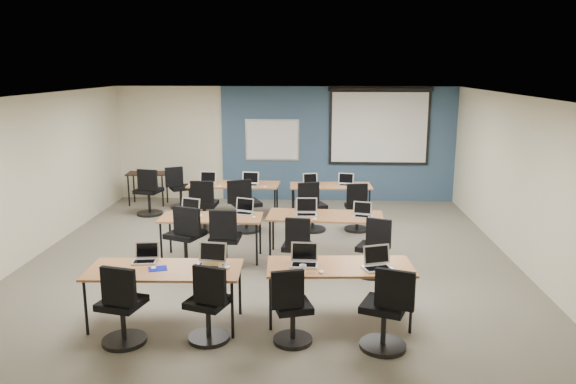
# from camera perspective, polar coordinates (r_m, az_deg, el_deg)

# --- Properties ---
(floor) EXTENTS (8.00, 9.00, 0.02)m
(floor) POSITION_cam_1_polar(r_m,az_deg,el_deg) (9.30, -1.78, -7.14)
(floor) COLOR #6B6354
(floor) RESTS_ON ground
(ceiling) EXTENTS (8.00, 9.00, 0.02)m
(ceiling) POSITION_cam_1_polar(r_m,az_deg,el_deg) (8.76, -1.91, 9.71)
(ceiling) COLOR white
(ceiling) RESTS_ON ground
(wall_back) EXTENTS (8.00, 0.04, 2.70)m
(wall_back) POSITION_cam_1_polar(r_m,az_deg,el_deg) (13.36, -0.30, 4.91)
(wall_back) COLOR beige
(wall_back) RESTS_ON ground
(wall_front) EXTENTS (8.00, 0.04, 2.70)m
(wall_front) POSITION_cam_1_polar(r_m,az_deg,el_deg) (4.64, -6.34, -10.20)
(wall_front) COLOR beige
(wall_front) RESTS_ON ground
(wall_left) EXTENTS (0.04, 9.00, 2.70)m
(wall_left) POSITION_cam_1_polar(r_m,az_deg,el_deg) (10.07, -25.16, 1.15)
(wall_left) COLOR beige
(wall_left) RESTS_ON ground
(wall_right) EXTENTS (0.04, 9.00, 2.70)m
(wall_right) POSITION_cam_1_polar(r_m,az_deg,el_deg) (9.49, 22.99, 0.71)
(wall_right) COLOR beige
(wall_right) RESTS_ON ground
(blue_accent_panel) EXTENTS (5.50, 0.04, 2.70)m
(blue_accent_panel) POSITION_cam_1_polar(r_m,az_deg,el_deg) (13.33, 5.09, 4.84)
(blue_accent_panel) COLOR #3D5977
(blue_accent_panel) RESTS_ON wall_back
(whiteboard) EXTENTS (1.28, 0.03, 0.98)m
(whiteboard) POSITION_cam_1_polar(r_m,az_deg,el_deg) (13.30, -1.62, 5.30)
(whiteboard) COLOR silver
(whiteboard) RESTS_ON wall_back
(projector_screen) EXTENTS (2.40, 0.10, 1.82)m
(projector_screen) POSITION_cam_1_polar(r_m,az_deg,el_deg) (13.27, 9.27, 7.02)
(projector_screen) COLOR black
(projector_screen) RESTS_ON wall_back
(training_table_front_left) EXTENTS (1.87, 0.78, 0.73)m
(training_table_front_left) POSITION_cam_1_polar(r_m,az_deg,el_deg) (7.10, -12.43, -7.94)
(training_table_front_left) COLOR olive
(training_table_front_left) RESTS_ON floor
(training_table_front_right) EXTENTS (1.81, 0.75, 0.73)m
(training_table_front_right) POSITION_cam_1_polar(r_m,az_deg,el_deg) (7.08, 5.29, -7.78)
(training_table_front_right) COLOR #8E623E
(training_table_front_right) RESTS_ON floor
(training_table_mid_left) EXTENTS (1.67, 0.70, 0.73)m
(training_table_mid_left) POSITION_cam_1_polar(r_m,az_deg,el_deg) (9.34, -7.80, -2.79)
(training_table_mid_left) COLOR olive
(training_table_mid_left) RESTS_ON floor
(training_table_mid_right) EXTENTS (1.91, 0.80, 0.73)m
(training_table_mid_right) POSITION_cam_1_polar(r_m,az_deg,el_deg) (9.38, 3.79, -2.59)
(training_table_mid_right) COLOR #8B5E3D
(training_table_mid_right) RESTS_ON floor
(training_table_back_left) EXTENTS (1.89, 0.79, 0.73)m
(training_table_back_left) POSITION_cam_1_polar(r_m,az_deg,el_deg) (11.88, -5.49, 0.64)
(training_table_back_left) COLOR #A97142
(training_table_back_left) RESTS_ON floor
(training_table_back_right) EXTENTS (1.69, 0.70, 0.73)m
(training_table_back_right) POSITION_cam_1_polar(r_m,az_deg,el_deg) (11.73, 4.36, 0.47)
(training_table_back_right) COLOR #925836
(training_table_back_right) RESTS_ON floor
(laptop_0) EXTENTS (0.30, 0.25, 0.23)m
(laptop_0) POSITION_cam_1_polar(r_m,az_deg,el_deg) (7.38, -14.27, -6.41)
(laptop_0) COLOR #ADADAD
(laptop_0) RESTS_ON training_table_front_left
(mouse_0) EXTENTS (0.08, 0.11, 0.03)m
(mouse_0) POSITION_cam_1_polar(r_m,az_deg,el_deg) (7.11, -13.51, -7.51)
(mouse_0) COLOR white
(mouse_0) RESTS_ON training_table_front_left
(task_chair_0) EXTENTS (0.52, 0.52, 1.00)m
(task_chair_0) POSITION_cam_1_polar(r_m,az_deg,el_deg) (6.82, -16.52, -11.58)
(task_chair_0) COLOR black
(task_chair_0) RESTS_ON floor
(laptop_1) EXTENTS (0.35, 0.30, 0.27)m
(laptop_1) POSITION_cam_1_polar(r_m,az_deg,el_deg) (7.08, -7.78, -6.87)
(laptop_1) COLOR silver
(laptop_1) RESTS_ON training_table_front_left
(mouse_1) EXTENTS (0.09, 0.11, 0.04)m
(mouse_1) POSITION_cam_1_polar(r_m,az_deg,el_deg) (6.98, -6.16, -7.60)
(mouse_1) COLOR white
(mouse_1) RESTS_ON training_table_front_left
(task_chair_1) EXTENTS (0.51, 0.49, 0.98)m
(task_chair_1) POSITION_cam_1_polar(r_m,az_deg,el_deg) (6.68, -8.06, -11.76)
(task_chair_1) COLOR black
(task_chair_1) RESTS_ON floor
(laptop_2) EXTENTS (0.34, 0.29, 0.26)m
(laptop_2) POSITION_cam_1_polar(r_m,az_deg,el_deg) (7.05, 1.66, -6.86)
(laptop_2) COLOR silver
(laptop_2) RESTS_ON training_table_front_right
(mouse_2) EXTENTS (0.08, 0.11, 0.04)m
(mouse_2) POSITION_cam_1_polar(r_m,az_deg,el_deg) (6.80, 3.40, -8.09)
(mouse_2) COLOR white
(mouse_2) RESTS_ON training_table_front_right
(task_chair_2) EXTENTS (0.47, 0.46, 0.95)m
(task_chair_2) POSITION_cam_1_polar(r_m,az_deg,el_deg) (6.57, 0.34, -12.17)
(task_chair_2) COLOR black
(task_chair_2) RESTS_ON floor
(laptop_3) EXTENTS (0.35, 0.29, 0.26)m
(laptop_3) POSITION_cam_1_polar(r_m,az_deg,el_deg) (7.02, 9.06, -7.12)
(laptop_3) COLOR #B5B5BD
(laptop_3) RESTS_ON training_table_front_right
(mouse_3) EXTENTS (0.08, 0.10, 0.03)m
(mouse_3) POSITION_cam_1_polar(r_m,az_deg,el_deg) (6.94, 10.01, -7.84)
(mouse_3) COLOR white
(mouse_3) RESTS_ON training_table_front_right
(task_chair_3) EXTENTS (0.56, 0.54, 1.01)m
(task_chair_3) POSITION_cam_1_polar(r_m,az_deg,el_deg) (6.53, 9.95, -12.26)
(task_chair_3) COLOR black
(task_chair_3) RESTS_ON floor
(laptop_4) EXTENTS (0.34, 0.29, 0.26)m
(laptop_4) POSITION_cam_1_polar(r_m,az_deg,el_deg) (9.51, -9.96, -1.88)
(laptop_4) COLOR #A7A8B3
(laptop_4) RESTS_ON training_table_mid_left
(mouse_4) EXTENTS (0.08, 0.10, 0.03)m
(mouse_4) POSITION_cam_1_polar(r_m,az_deg,el_deg) (9.37, -8.81, -2.39)
(mouse_4) COLOR white
(mouse_4) RESTS_ON training_table_mid_left
(task_chair_4) EXTENTS (0.60, 0.57, 1.05)m
(task_chair_4) POSITION_cam_1_polar(r_m,az_deg,el_deg) (9.03, -10.32, -5.04)
(task_chair_4) COLOR black
(task_chair_4) RESTS_ON floor
(laptop_5) EXTENTS (0.32, 0.27, 0.24)m
(laptop_5) POSITION_cam_1_polar(r_m,az_deg,el_deg) (9.47, -4.46, -1.81)
(laptop_5) COLOR #A5A5AE
(laptop_5) RESTS_ON training_table_mid_left
(mouse_5) EXTENTS (0.07, 0.10, 0.03)m
(mouse_5) POSITION_cam_1_polar(r_m,az_deg,el_deg) (9.18, -3.46, -2.57)
(mouse_5) COLOR white
(mouse_5) RESTS_ON training_table_mid_left
(task_chair_5) EXTENTS (0.52, 0.52, 1.00)m
(task_chair_5) POSITION_cam_1_polar(r_m,az_deg,el_deg) (8.91, -6.43, -5.30)
(task_chair_5) COLOR black
(task_chair_5) RESTS_ON floor
(laptop_6) EXTENTS (0.36, 0.30, 0.27)m
(laptop_6) POSITION_cam_1_polar(r_m,az_deg,el_deg) (9.36, 1.89, -1.92)
(laptop_6) COLOR #B6B6BD
(laptop_6) RESTS_ON training_table_mid_right
(mouse_6) EXTENTS (0.07, 0.11, 0.04)m
(mouse_6) POSITION_cam_1_polar(r_m,az_deg,el_deg) (9.07, 2.75, -2.75)
(mouse_6) COLOR white
(mouse_6) RESTS_ON training_table_mid_right
(task_chair_6) EXTENTS (0.46, 0.46, 0.95)m
(task_chair_6) POSITION_cam_1_polar(r_m,az_deg,el_deg) (8.61, 0.90, -6.05)
(task_chair_6) COLOR black
(task_chair_6) RESTS_ON floor
(laptop_7) EXTENTS (0.30, 0.26, 0.23)m
(laptop_7) POSITION_cam_1_polar(r_m,az_deg,el_deg) (9.32, 7.60, -2.13)
(laptop_7) COLOR #A1A1AA
(laptop_7) RESTS_ON training_table_mid_right
(mouse_7) EXTENTS (0.08, 0.11, 0.03)m
(mouse_7) POSITION_cam_1_polar(r_m,az_deg,el_deg) (9.23, 8.25, -2.59)
(mouse_7) COLOR white
(mouse_7) RESTS_ON training_table_mid_right
(task_chair_7) EXTENTS (0.49, 0.47, 0.95)m
(task_chair_7) POSITION_cam_1_polar(r_m,az_deg,el_deg) (8.66, 8.66, -6.08)
(task_chair_7) COLOR black
(task_chair_7) RESTS_ON floor
(laptop_8) EXTENTS (0.34, 0.29, 0.26)m
(laptop_8) POSITION_cam_1_polar(r_m,az_deg,el_deg) (11.88, -8.19, 1.08)
(laptop_8) COLOR silver
(laptop_8) RESTS_ON training_table_back_left
(mouse_8) EXTENTS (0.07, 0.10, 0.03)m
(mouse_8) POSITION_cam_1_polar(r_m,az_deg,el_deg) (11.59, -6.91, 0.57)
(mouse_8) COLOR white
(mouse_8) RESTS_ON training_table_back_left
(task_chair_8) EXTENTS (0.55, 0.55, 1.03)m
(task_chair_8) POSITION_cam_1_polar(r_m,az_deg,el_deg) (11.03, -8.54, -1.79)
(task_chair_8) COLOR black
(task_chair_8) RESTS_ON floor
(laptop_9) EXTENTS (0.35, 0.30, 0.26)m
(laptop_9) POSITION_cam_1_polar(r_m,az_deg,el_deg) (11.71, -3.87, 1.03)
(laptop_9) COLOR #B4B4BE
(laptop_9) RESTS_ON training_table_back_left
(mouse_9) EXTENTS (0.06, 0.09, 0.03)m
(mouse_9) POSITION_cam_1_polar(r_m,az_deg,el_deg) (11.46, -2.35, 0.50)
(mouse_9) COLOR white
(mouse_9) RESTS_ON training_table_back_left
(task_chair_9) EXTENTS (0.62, 0.58, 1.05)m
(task_chair_9) POSITION_cam_1_polar(r_m,az_deg,el_deg) (10.90, -4.42, -1.79)
(task_chair_9) COLOR black
(task_chair_9) RESTS_ON floor
(laptop_10) EXTENTS (0.30, 0.26, 0.23)m
(laptop_10) POSITION_cam_1_polar(r_m,az_deg,el_deg) (11.72, 2.26, 1.02)
(laptop_10) COLOR silver
(laptop_10) RESTS_ON training_table_back_right
(mouse_10) EXTENTS (0.10, 0.12, 0.04)m
(mouse_10) POSITION_cam_1_polar(r_m,az_deg,el_deg) (11.45, 3.12, 0.50)
(mouse_10) COLOR white
(mouse_10) RESTS_ON training_table_back_right
(task_chair_10) EXTENTS (0.55, 0.52, 1.00)m
(task_chair_10) POSITION_cam_1_polar(r_m,az_deg,el_deg) (10.89, 2.41, -1.91)
(task_chair_10) COLOR black
(task_chair_10) RESTS_ON floor
(laptop_11) EXTENTS (0.32, 0.27, 0.24)m
(laptop_11) POSITION_cam_1_polar(r_m,az_deg,el_deg) (11.72, 5.93, 0.97)
(laptop_11) COLOR silver
(laptop_11) RESTS_ON training_table_back_right
(mouse_11) EXTENTS (0.07, 0.10, 0.04)m
(mouse_11) POSITION_cam_1_polar(r_m,az_deg,el_deg) (11.51, 7.55, 0.47)
(mouse_11) COLOR white
(mouse_11) RESTS_ON training_table_back_right
(task_chair_11) EXTENTS (0.49, 0.49, 0.97)m
(task_chair_11) POSITION_cam_1_polar(r_m,az_deg,el_deg) (10.98, 7.03, -1.95)
(task_chair_11) COLOR black
(task_chair_11) RESTS_ON floor
(blue_mousepad) EXTENTS (0.27, 0.25, 0.01)m
(blue_mousepad) POSITION_cam_1_polar(r_m,az_deg,el_deg) (7.10, -13.10, -7.59)
(blue_mousepad) COLOR #09129D
(blue_mousepad) RESTS_ON training_table_front_left
(snack_bowl) EXTENTS (0.34, 0.34, 0.08)m
(snack_bowl) POSITION_cam_1_polar(r_m,az_deg,el_deg) (6.92, -7.79, -7.57)
(snack_bowl) COLOR brown
(snack_bowl) RESTS_ON training_table_front_left
(snack_plate) EXTENTS (0.20, 0.20, 0.01)m
(snack_plate) POSITION_cam_1_polar(r_m,az_deg,el_deg) (6.79, 0.98, -8.16)
(snack_plate) COLOR white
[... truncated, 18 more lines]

